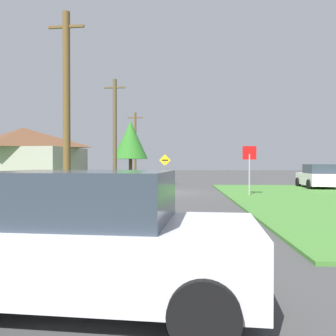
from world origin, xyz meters
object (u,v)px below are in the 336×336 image
at_px(utility_pole_near, 67,103).
at_px(utility_pole_mid, 115,130).
at_px(utility_pole_far, 135,144).
at_px(oak_tree_left, 130,140).
at_px(car_on_crossroad, 318,177).
at_px(direction_sign, 165,166).
at_px(stop_sign, 249,162).
at_px(car_behind_on_main_road, 94,239).
at_px(barn, 23,157).

bearing_deg(utility_pole_near, utility_pole_mid, 89.79).
relative_size(utility_pole_near, utility_pole_far, 1.20).
distance_m(utility_pole_far, oak_tree_left, 4.99).
distance_m(car_on_crossroad, direction_sign, 10.88).
bearing_deg(stop_sign, car_behind_on_main_road, 77.81).
relative_size(utility_pole_far, oak_tree_left, 1.26).
height_order(car_behind_on_main_road, car_on_crossroad, same).
height_order(utility_pole_mid, utility_pole_far, utility_pole_mid).
relative_size(utility_pole_near, barn, 1.04).
height_order(car_on_crossroad, direction_sign, direction_sign).
bearing_deg(barn, utility_pole_near, -54.01).
bearing_deg(utility_pole_far, utility_pole_mid, -90.36).
height_order(utility_pole_near, oak_tree_left, utility_pole_near).
bearing_deg(stop_sign, utility_pole_mid, -44.42).
bearing_deg(car_on_crossroad, car_behind_on_main_road, 156.16).
bearing_deg(car_on_crossroad, utility_pole_far, 43.74).
height_order(utility_pole_near, utility_pole_mid, utility_pole_near).
height_order(direction_sign, oak_tree_left, oak_tree_left).
bearing_deg(car_on_crossroad, utility_pole_mid, 73.33).
xyz_separation_m(stop_sign, utility_pole_mid, (-9.01, 10.84, 2.63)).
distance_m(utility_pole_near, utility_pole_far, 23.68).
bearing_deg(utility_pole_mid, utility_pole_near, -90.21).
relative_size(stop_sign, utility_pole_mid, 0.30).
bearing_deg(car_on_crossroad, direction_sign, 74.96).
bearing_deg(car_behind_on_main_road, stop_sign, 76.63).
relative_size(utility_pole_near, utility_pole_mid, 1.05).
relative_size(utility_pole_mid, oak_tree_left, 1.44).
bearing_deg(direction_sign, utility_pole_mid, 155.78).
relative_size(car_on_crossroad, utility_pole_mid, 0.47).
xyz_separation_m(utility_pole_near, utility_pole_far, (0.12, 23.67, -0.68)).
relative_size(direction_sign, oak_tree_left, 0.39).
xyz_separation_m(car_behind_on_main_road, oak_tree_left, (-4.29, 31.36, 3.24)).
xyz_separation_m(car_behind_on_main_road, utility_pole_mid, (-4.56, 24.51, 3.61)).
relative_size(utility_pole_far, direction_sign, 3.21).
bearing_deg(car_behind_on_main_road, utility_pole_mid, 105.22).
distance_m(utility_pole_far, barn, 16.51).
distance_m(stop_sign, car_on_crossroad, 7.81).
height_order(stop_sign, utility_pole_far, utility_pole_far).
height_order(stop_sign, car_on_crossroad, stop_sign).
bearing_deg(oak_tree_left, car_on_crossroad, -40.69).
height_order(car_on_crossroad, barn, barn).
relative_size(car_on_crossroad, direction_sign, 1.71).
bearing_deg(utility_pole_mid, direction_sign, -24.22).
bearing_deg(utility_pole_far, oak_tree_left, -87.73).
bearing_deg(car_on_crossroad, stop_sign, 138.21).
relative_size(utility_pole_mid, utility_pole_far, 1.14).
bearing_deg(oak_tree_left, direction_sign, -65.52).
xyz_separation_m(stop_sign, oak_tree_left, (-8.74, 17.70, 2.26)).
distance_m(car_on_crossroad, utility_pole_mid, 15.93).
bearing_deg(barn, utility_pole_mid, 28.06).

